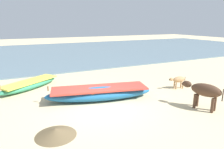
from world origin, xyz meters
TOP-DOWN VIEW (x-y plane):
  - ground at (0.00, 0.00)m, footprint 80.00×80.00m
  - sea_water at (0.00, 16.11)m, footprint 60.00×20.00m
  - fishing_boat_0 at (0.16, 0.72)m, footprint 4.78×2.17m
  - fishing_boat_1 at (-2.47, 3.67)m, footprint 3.26×2.60m
  - cow_adult_dark at (3.40, -1.95)m, footprint 0.84×1.55m
  - calf_near_tan at (4.37, 0.43)m, footprint 0.97×0.36m
  - debris_pile_0 at (-2.16, -1.44)m, footprint 1.66×1.66m

SIDE VIEW (x-z plane):
  - ground at x=0.00m, z-range 0.00..0.00m
  - sea_water at x=0.00m, z-range 0.00..0.08m
  - debris_pile_0 at x=-2.16m, z-range 0.00..0.22m
  - fishing_boat_1 at x=-2.47m, z-range -0.08..0.54m
  - fishing_boat_0 at x=0.16m, z-range -0.08..0.69m
  - calf_near_tan at x=4.37m, z-range 0.14..0.77m
  - cow_adult_dark at x=3.40m, z-range 0.23..1.26m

